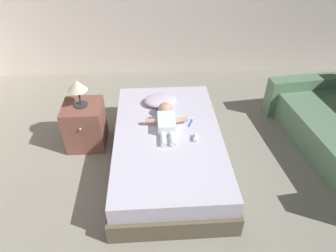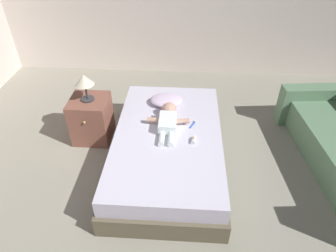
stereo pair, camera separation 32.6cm
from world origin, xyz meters
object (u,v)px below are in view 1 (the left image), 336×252
Objects in this scene: baby at (166,120)px; lamp at (77,87)px; toothbrush at (191,122)px; baby_bottle at (195,138)px; bed at (168,148)px; pillow at (160,100)px; nightstand at (85,125)px.

baby is 1.98× the size of lamp.
toothbrush is 1.30× the size of baby_bottle.
pillow is at bearing 95.80° from bed.
lamp is (-0.94, -0.19, 0.34)m from pillow.
nightstand is 0.54m from lamp.
baby reaches higher than baby_bottle.
baby reaches higher than pillow.
lamp is (-0.99, 0.24, 0.33)m from baby.
pillow is 2.85× the size of toothbrush.
baby is at bearing 135.42° from baby_bottle.
toothbrush is (0.28, 0.17, 0.23)m from bed.
lamp reaches higher than nightstand.
baby_bottle is at bearing -22.36° from lamp.
lamp is 1.43m from baby_bottle.
lamp is at bearing 90.00° from nightstand.
baby is at bearing -178.43° from toothbrush.
nightstand reaches higher than pillow.
nightstand is at bearing 166.51° from baby.
pillow is (-0.06, 0.59, 0.27)m from bed.
nightstand is 5.31× the size of baby_bottle.
bed is 0.33m from baby.
pillow is at bearing 128.94° from toothbrush.
bed is at bearing 156.19° from baby_bottle.
baby_bottle is (1.28, -0.53, -0.37)m from lamp.
baby_bottle reaches higher than bed.
lamp reaches higher than baby_bottle.
toothbrush is 0.42× the size of lamp.
lamp is at bearing 169.83° from toothbrush.
baby_bottle is at bearing -88.89° from toothbrush.
toothbrush is at bearing 31.73° from bed.
baby_bottle is (0.29, -0.29, -0.04)m from baby.
bed is at bearing -84.20° from pillow.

